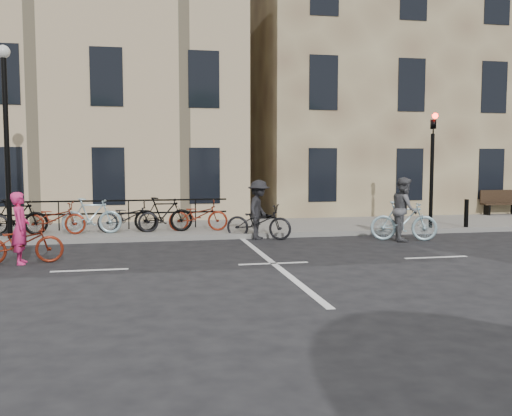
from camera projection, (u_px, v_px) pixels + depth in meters
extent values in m
plane|color=black|center=(273.00, 264.00, 12.86)|extent=(120.00, 120.00, 0.00)
cube|color=slate|center=(106.00, 231.00, 17.92)|extent=(46.00, 4.00, 0.15)
cube|color=#836B4F|center=(397.00, 78.00, 26.79)|extent=(14.00, 10.00, 12.00)
cylinder|color=black|center=(432.00, 181.00, 18.18)|extent=(0.12, 0.12, 3.00)
imported|color=black|center=(433.00, 119.00, 18.01)|extent=(0.15, 0.18, 0.90)
sphere|color=#FF0C05|center=(435.00, 116.00, 17.89)|extent=(0.18, 0.18, 0.18)
cylinder|color=black|center=(7.00, 148.00, 15.64)|extent=(0.14, 0.14, 5.00)
sphere|color=silver|center=(3.00, 52.00, 15.42)|extent=(0.36, 0.36, 0.36)
cylinder|color=black|center=(397.00, 215.00, 17.94)|extent=(0.14, 0.14, 0.90)
cylinder|color=black|center=(466.00, 213.00, 18.41)|extent=(0.14, 0.14, 0.90)
cube|color=black|center=(487.00, 210.00, 22.35)|extent=(0.06, 0.38, 0.40)
cube|color=black|center=(501.00, 204.00, 22.44)|extent=(1.60, 0.40, 0.06)
cube|color=black|center=(498.00, 196.00, 22.59)|extent=(1.60, 0.06, 0.50)
cube|color=black|center=(94.00, 215.00, 17.71)|extent=(8.30, 0.04, 0.95)
imported|color=black|center=(16.00, 217.00, 16.41)|extent=(1.75, 0.49, 1.05)
imported|color=maroon|center=(54.00, 218.00, 16.62)|extent=(1.80, 0.63, 0.95)
imported|color=#9CC0CC|center=(92.00, 216.00, 16.82)|extent=(1.75, 0.49, 1.05)
imported|color=black|center=(128.00, 217.00, 17.04)|extent=(1.80, 0.63, 0.95)
imported|color=black|center=(164.00, 214.00, 17.24)|extent=(1.75, 0.49, 1.05)
imported|color=maroon|center=(198.00, 215.00, 17.45)|extent=(1.80, 0.63, 0.95)
imported|color=maroon|center=(21.00, 243.00, 12.80)|extent=(1.88, 0.84, 0.96)
imported|color=#E32870|center=(20.00, 228.00, 12.77)|extent=(0.45, 0.63, 1.62)
imported|color=#9CC0CC|center=(404.00, 221.00, 16.38)|extent=(1.97, 1.09, 1.14)
imported|color=#535458|center=(404.00, 209.00, 16.35)|extent=(0.94, 1.06, 1.83)
imported|color=black|center=(259.00, 222.00, 16.71)|extent=(2.05, 1.51, 1.03)
imported|color=black|center=(259.00, 210.00, 16.68)|extent=(1.09, 1.30, 1.75)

